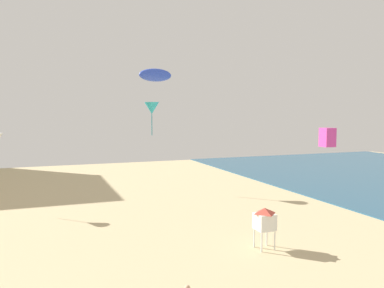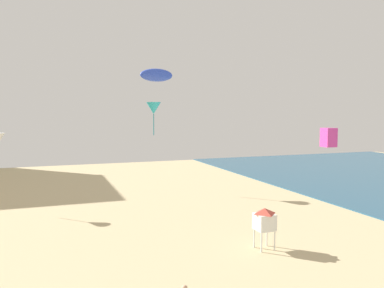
% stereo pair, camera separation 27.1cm
% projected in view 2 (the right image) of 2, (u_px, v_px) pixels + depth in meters
% --- Properties ---
extents(lifeguard_stand, '(1.10, 1.10, 2.55)m').
position_uv_depth(lifeguard_stand, '(265.00, 220.00, 24.22)').
color(lifeguard_stand, white).
rests_on(lifeguard_stand, ground).
extents(kite_cyan_delta, '(1.57, 1.57, 3.57)m').
position_uv_depth(kite_cyan_delta, '(154.00, 108.00, 42.71)').
color(kite_cyan_delta, '#2DB7CC').
extents(kite_blue_parafoil, '(2.76, 0.77, 1.07)m').
position_uv_depth(kite_blue_parafoil, '(156.00, 75.00, 32.93)').
color(kite_blue_parafoil, blue).
extents(kite_magenta_box, '(0.91, 0.91, 1.42)m').
position_uv_depth(kite_magenta_box, '(329.00, 137.00, 29.65)').
color(kite_magenta_box, '#DB3D9E').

